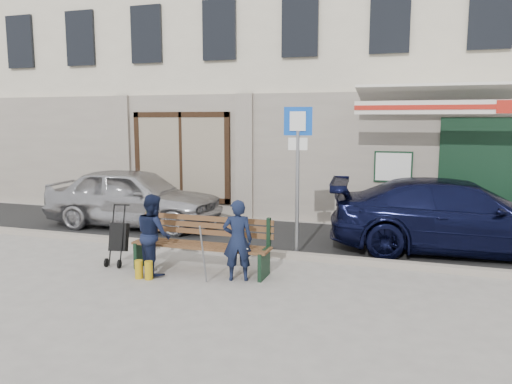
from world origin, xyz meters
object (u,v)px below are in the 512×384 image
at_px(stroller, 119,238).
at_px(man, 238,240).
at_px(woman, 154,234).
at_px(bench, 199,245).
at_px(car_navy, 458,216).
at_px(parking_sign, 298,157).
at_px(car_silver, 134,197).

bearing_deg(stroller, man, -14.81).
bearing_deg(woman, bench, -110.23).
bearing_deg(man, car_navy, -158.49).
bearing_deg(car_navy, man, 124.09).
bearing_deg(car_navy, parking_sign, 106.98).
bearing_deg(car_silver, stroller, -155.41).
distance_m(parking_sign, stroller, 3.53).
bearing_deg(stroller, woman, -27.68).
bearing_deg(parking_sign, stroller, -163.09).
height_order(car_silver, parking_sign, parking_sign).
distance_m(parking_sign, man, 2.15).
height_order(car_navy, woman, car_navy).
relative_size(man, stroller, 1.23).
height_order(man, stroller, man).
bearing_deg(woman, man, -134.14).
distance_m(car_silver, bench, 4.05).
bearing_deg(parking_sign, car_navy, 12.01).
distance_m(car_silver, parking_sign, 4.65).
relative_size(car_silver, parking_sign, 1.52).
height_order(car_silver, car_navy, car_silver).
distance_m(man, stroller, 2.31).
distance_m(bench, woman, 0.77).
relative_size(bench, man, 1.84).
height_order(car_navy, man, car_navy).
bearing_deg(car_silver, parking_sign, -109.39).
height_order(parking_sign, bench, parking_sign).
height_order(bench, woman, woman).
relative_size(parking_sign, woman, 2.08).
relative_size(parking_sign, bench, 1.16).
relative_size(car_silver, stroller, 3.97).
relative_size(bench, stroller, 2.26).
distance_m(car_silver, stroller, 3.20).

